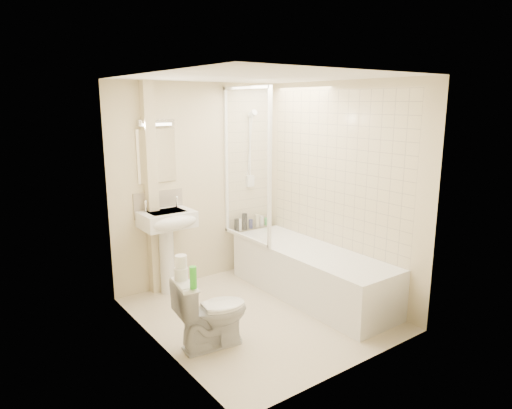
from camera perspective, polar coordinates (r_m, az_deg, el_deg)
floor at (r=4.92m, az=0.39°, el=-13.50°), size 2.50×2.50×0.00m
wall_back at (r=5.55m, az=-7.30°, el=2.52°), size 2.20×0.02×2.40m
wall_left at (r=3.98m, az=-12.42°, el=-1.73°), size 0.02×2.50×2.40m
wall_right at (r=5.23m, az=10.14°, el=1.81°), size 0.02×2.50×2.40m
ceiling at (r=4.42m, az=0.44°, el=15.67°), size 2.20×2.50×0.02m
tile_back at (r=5.90m, az=-0.90°, el=5.44°), size 0.70×0.01×1.75m
tile_right at (r=5.21m, az=9.92°, el=4.27°), size 0.01×2.10×1.75m
pipe_boxing at (r=5.23m, az=-12.93°, el=1.68°), size 0.12×0.12×2.40m
splashback at (r=5.35m, az=-12.07°, el=0.10°), size 0.60×0.02×0.30m
mirror at (r=5.26m, az=-12.34°, el=5.96°), size 0.46×0.01×0.60m
strip_light at (r=5.21m, az=-12.43°, el=9.98°), size 0.42×0.07×0.07m
bathtub at (r=5.26m, az=6.86°, el=-8.34°), size 0.70×2.10×0.55m
shower_screen at (r=5.34m, az=-1.24°, el=4.94°), size 0.04×0.92×1.80m
shower_fixture at (r=5.85m, az=-0.66°, el=6.56°), size 0.10×0.16×0.99m
pedestal_sink at (r=5.21m, az=-10.91°, el=-3.00°), size 0.58×0.51×1.11m
bottle_black_a at (r=5.86m, az=-2.42°, el=-2.56°), size 0.07×0.07×0.16m
bottle_white_a at (r=5.88m, az=-2.11°, el=-2.55°), size 0.06×0.06×0.15m
bottle_black_b at (r=5.92m, az=-1.44°, el=-2.14°), size 0.07×0.07×0.21m
bottle_blue at (r=5.98m, az=-0.68°, el=-2.43°), size 0.06×0.06×0.12m
bottle_cream at (r=6.03m, az=0.14°, el=-2.05°), size 0.06×0.06×0.17m
bottle_white_b at (r=6.08m, az=0.70°, el=-2.08°), size 0.06×0.06×0.14m
bottle_green at (r=6.13m, az=1.30°, el=-2.14°), size 0.06×0.06×0.10m
toilet at (r=4.22m, az=-5.53°, el=-13.17°), size 0.54×0.75×0.67m
toilet_roll_lower at (r=4.03m, az=-9.35°, el=-8.54°), size 0.12×0.12×0.11m
toilet_roll_upper at (r=4.00m, az=-9.36°, el=-7.04°), size 0.10×0.10×0.11m
green_bottle at (r=3.82m, az=-7.86°, el=-9.03°), size 0.06×0.06×0.19m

